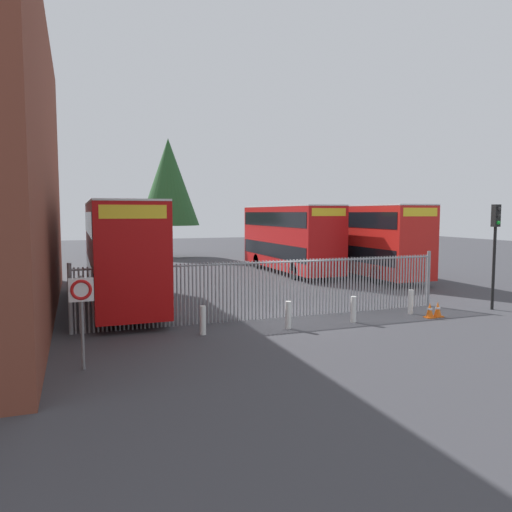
% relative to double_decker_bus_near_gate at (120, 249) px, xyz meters
% --- Properties ---
extents(ground_plane, '(100.00, 100.00, 0.00)m').
position_rel_double_decker_bus_near_gate_xyz_m(ground_plane, '(5.93, 3.38, -2.42)').
color(ground_plane, '#3D3D42').
extents(palisade_fence, '(14.40, 0.14, 2.35)m').
position_rel_double_decker_bus_near_gate_xyz_m(palisade_fence, '(5.15, -4.62, -1.24)').
color(palisade_fence, gray).
rests_on(palisade_fence, ground).
extents(double_decker_bus_near_gate, '(2.54, 10.81, 4.42)m').
position_rel_double_decker_bus_near_gate_xyz_m(double_decker_bus_near_gate, '(0.00, 0.00, 0.00)').
color(double_decker_bus_near_gate, '#B70C0C').
rests_on(double_decker_bus_near_gate, ground).
extents(double_decker_bus_behind_fence_left, '(2.54, 10.81, 4.42)m').
position_rel_double_decker_bus_near_gate_xyz_m(double_decker_bus_behind_fence_left, '(14.98, 4.77, 0.00)').
color(double_decker_bus_behind_fence_left, red).
rests_on(double_decker_bus_behind_fence_left, ground).
extents(double_decker_bus_behind_fence_right, '(2.54, 10.81, 4.42)m').
position_rel_double_decker_bus_near_gate_xyz_m(double_decker_bus_behind_fence_right, '(11.46, 8.08, 0.00)').
color(double_decker_bus_behind_fence_right, red).
rests_on(double_decker_bus_behind_fence_right, ground).
extents(bollard_near_left, '(0.20, 0.20, 0.95)m').
position_rel_double_decker_bus_near_gate_xyz_m(bollard_near_left, '(2.05, -6.14, -1.95)').
color(bollard_near_left, silver).
rests_on(bollard_near_left, ground).
extents(bollard_center_front, '(0.20, 0.20, 0.95)m').
position_rel_double_decker_bus_near_gate_xyz_m(bollard_center_front, '(5.01, -6.34, -1.95)').
color(bollard_center_front, silver).
rests_on(bollard_center_front, ground).
extents(bollard_near_right, '(0.20, 0.20, 0.95)m').
position_rel_double_decker_bus_near_gate_xyz_m(bollard_near_right, '(7.62, -6.27, -1.95)').
color(bollard_near_right, silver).
rests_on(bollard_near_right, ground).
extents(bollard_far_right, '(0.20, 0.20, 0.95)m').
position_rel_double_decker_bus_near_gate_xyz_m(bollard_far_right, '(10.54, -5.73, -1.95)').
color(bollard_far_right, silver).
rests_on(bollard_far_right, ground).
extents(traffic_cone_by_gate, '(0.34, 0.34, 0.59)m').
position_rel_double_decker_bus_near_gate_xyz_m(traffic_cone_by_gate, '(11.14, -6.57, -2.13)').
color(traffic_cone_by_gate, orange).
rests_on(traffic_cone_by_gate, ground).
extents(traffic_cone_mid_forecourt, '(0.34, 0.34, 0.59)m').
position_rel_double_decker_bus_near_gate_xyz_m(traffic_cone_mid_forecourt, '(10.74, -6.61, -2.13)').
color(traffic_cone_mid_forecourt, orange).
rests_on(traffic_cone_mid_forecourt, ground).
extents(speed_limit_sign_post, '(0.60, 0.14, 2.40)m').
position_rel_double_decker_bus_near_gate_xyz_m(speed_limit_sign_post, '(-1.66, -8.59, -0.65)').
color(speed_limit_sign_post, slate).
rests_on(speed_limit_sign_post, ground).
extents(traffic_light_kerbside, '(0.28, 0.33, 4.30)m').
position_rel_double_decker_bus_near_gate_xyz_m(traffic_light_kerbside, '(14.24, -6.20, 0.56)').
color(traffic_light_kerbside, black).
rests_on(traffic_light_kerbside, ground).
extents(tree_tall_back, '(5.34, 5.34, 10.48)m').
position_rel_double_decker_bus_near_gate_xyz_m(tree_tall_back, '(6.10, 22.19, 4.23)').
color(tree_tall_back, '#4C3823').
rests_on(tree_tall_back, ground).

